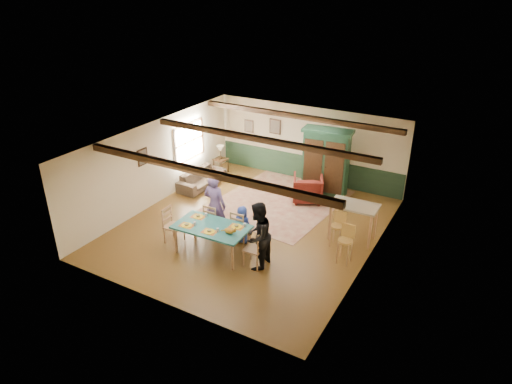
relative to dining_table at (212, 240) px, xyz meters
The scene contains 35 objects.
floor 1.80m from the dining_table, 83.36° to the left, with size 8.00×8.00×0.00m, color brown.
wall_back 5.82m from the dining_table, 87.98° to the left, with size 7.00×0.02×2.70m, color beige.
wall_left 3.85m from the dining_table, 152.19° to the left, with size 0.02×8.00×2.70m, color beige.
wall_right 4.20m from the dining_table, 25.16° to the left, with size 0.02×8.00×2.70m, color beige.
ceiling 2.89m from the dining_table, 83.36° to the left, with size 7.00×8.00×0.02m, color white.
wainscot_back 5.72m from the dining_table, 87.97° to the left, with size 6.95×0.03×0.90m, color #1C3321.
ceiling_beam_front 2.28m from the dining_table, 70.14° to the right, with size 6.95×0.16×0.16m, color black.
ceiling_beam_mid 3.08m from the dining_table, 84.59° to the left, with size 6.95×0.16×0.16m, color black.
ceiling_beam_back 5.23m from the dining_table, 87.55° to the left, with size 6.95×0.16×0.16m, color black.
window_left 4.88m from the dining_table, 133.53° to the left, with size 0.06×1.60×1.30m, color white, non-canonical shape.
picture_left_wall 3.71m from the dining_table, 160.78° to the left, with size 0.04×0.42×0.52m, color #81715E, non-canonical shape.
picture_back_a 5.98m from the dining_table, 100.88° to the left, with size 0.45×0.04×0.55m, color #81715E, non-canonical shape.
picture_back_b 6.24m from the dining_table, 111.05° to the left, with size 0.38×0.04×0.48m, color #81715E, non-canonical shape.
dining_table is the anchor object (origin of this frame).
dining_chair_far_left 0.90m from the dining_table, 121.16° to the left, with size 0.46×0.48×1.03m, color #AB7C55, non-canonical shape.
dining_chair_far_right 0.90m from the dining_table, 63.05° to the left, with size 0.46×0.48×1.03m, color #AB7C55, non-canonical shape.
dining_chair_end_left 1.25m from the dining_table, behind, with size 0.46×0.48×1.03m, color #AB7C55, non-canonical shape.
dining_chair_end_right 1.25m from the dining_table, ahead, with size 0.46×0.48×1.03m, color #AB7C55, non-canonical shape.
person_man 1.10m from the dining_table, 118.67° to the left, with size 0.68×0.45×1.87m, color #654E86.
person_woman 1.44m from the dining_table, ahead, with size 0.87×0.68×1.79m, color black.
person_child 0.98m from the dining_table, 65.54° to the left, with size 0.53×0.35×1.09m, color #2841A2.
cat 0.79m from the dining_table, ahead, with size 0.39×0.15×0.20m, color orange, non-canonical shape.
place_setting_near_left 0.80m from the dining_table, 153.45° to the right, with size 0.43×0.33×0.11m, color yellow, non-canonical shape.
place_setting_near_center 0.55m from the dining_table, 66.10° to the right, with size 0.43×0.33×0.11m, color yellow, non-canonical shape.
place_setting_far_left 0.80m from the dining_table, 157.66° to the left, with size 0.43×0.33×0.11m, color yellow, non-canonical shape.
place_setting_far_right 0.80m from the dining_table, 26.55° to the left, with size 0.43×0.33×0.11m, color yellow, non-canonical shape.
area_rug 3.65m from the dining_table, 87.57° to the left, with size 3.56×4.23×0.01m, color #C3B18D.
armoire 5.11m from the dining_table, 76.02° to the left, with size 1.62×0.65×2.29m, color #173925.
armchair 4.25m from the dining_table, 77.25° to the left, with size 0.94×0.97×0.88m, color #47100E.
sofa 4.37m from the dining_table, 129.21° to the left, with size 1.97×0.77×0.58m, color #43362A.
end_table 5.51m from the dining_table, 121.07° to the left, with size 0.46×0.46×0.56m, color black, non-canonical shape.
table_lamp 5.52m from the dining_table, 121.07° to the left, with size 0.29×0.29×0.51m, color #D0BE86, non-canonical shape.
counter_table 3.92m from the dining_table, 40.09° to the left, with size 1.30×0.76×1.08m, color beige, non-canonical shape.
bar_stool_left 3.38m from the dining_table, 35.28° to the left, with size 0.36×0.39×1.00m, color tan, non-canonical shape.
bar_stool_right 3.46m from the dining_table, 21.92° to the left, with size 0.37×0.41×1.06m, color tan, non-canonical shape.
Camera 1 is at (5.90, -10.18, 6.74)m, focal length 32.00 mm.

